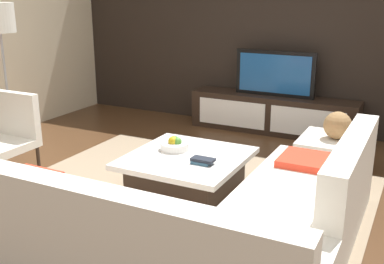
% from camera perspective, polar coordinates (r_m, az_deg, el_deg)
% --- Properties ---
extents(ground_plane, '(14.00, 14.00, 0.00)m').
position_cam_1_polar(ground_plane, '(4.32, -0.08, -8.25)').
color(ground_plane, '#4C301C').
extents(feature_wall_back, '(6.40, 0.12, 2.80)m').
position_cam_1_polar(feature_wall_back, '(6.45, 11.19, 12.71)').
color(feature_wall_back, black).
rests_on(feature_wall_back, ground).
extents(area_rug, '(3.28, 2.70, 0.01)m').
position_cam_1_polar(area_rug, '(4.36, -1.26, -7.94)').
color(area_rug, gray).
rests_on(area_rug, ground).
extents(media_console, '(2.22, 0.44, 0.50)m').
position_cam_1_polar(media_console, '(6.34, 9.83, 2.17)').
color(media_console, black).
rests_on(media_console, ground).
extents(television, '(1.06, 0.06, 0.59)m').
position_cam_1_polar(television, '(6.23, 10.09, 7.04)').
color(television, black).
rests_on(television, media_console).
extents(sectional_couch, '(2.52, 2.43, 0.80)m').
position_cam_1_polar(sectional_couch, '(3.29, 1.45, -11.35)').
color(sectional_couch, white).
rests_on(sectional_couch, ground).
extents(coffee_table, '(1.04, 1.07, 0.38)m').
position_cam_1_polar(coffee_table, '(4.36, -0.65, -5.11)').
color(coffee_table, black).
rests_on(coffee_table, ground).
extents(accent_chair_near, '(0.57, 0.53, 0.87)m').
position_cam_1_polar(accent_chair_near, '(4.99, -21.60, -0.00)').
color(accent_chair_near, black).
rests_on(accent_chair_near, ground).
extents(floor_lamp, '(0.34, 0.34, 1.71)m').
position_cam_1_polar(floor_lamp, '(5.66, -22.44, 11.83)').
color(floor_lamp, '#A5A5AA').
rests_on(floor_lamp, ground).
extents(ottoman, '(0.70, 0.70, 0.40)m').
position_cam_1_polar(ottoman, '(5.00, 17.02, -2.98)').
color(ottoman, white).
rests_on(ottoman, ground).
extents(fruit_bowl, '(0.28, 0.28, 0.13)m').
position_cam_1_polar(fruit_bowl, '(4.45, -2.12, -1.57)').
color(fruit_bowl, silver).
rests_on(fruit_bowl, coffee_table).
extents(decorative_ball, '(0.28, 0.28, 0.28)m').
position_cam_1_polar(decorative_ball, '(4.90, 17.35, 0.77)').
color(decorative_ball, '#997247').
rests_on(decorative_ball, ottoman).
extents(book_stack, '(0.20, 0.12, 0.05)m').
position_cam_1_polar(book_stack, '(4.10, 1.28, -3.53)').
color(book_stack, '#2D516B').
rests_on(book_stack, coffee_table).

